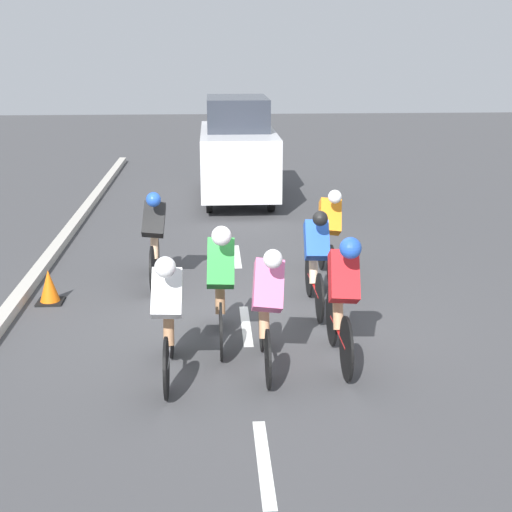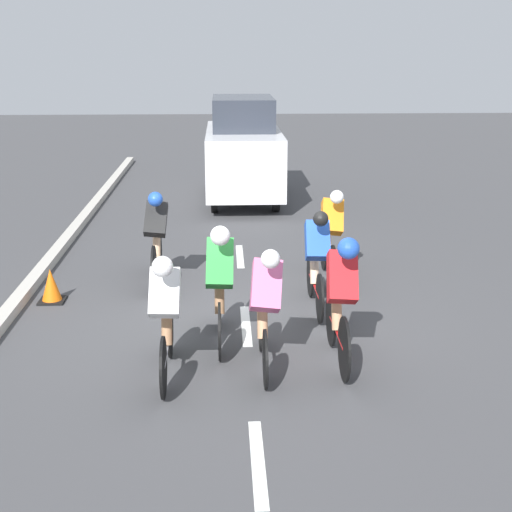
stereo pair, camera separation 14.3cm
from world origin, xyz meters
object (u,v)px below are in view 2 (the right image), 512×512
(cyclist_pink, at_px, (265,305))
(traffic_cone, at_px, (51,286))
(cyclist_white, at_px, (165,312))
(cyclist_green, at_px, (220,281))
(cyclist_red, at_px, (341,296))
(cyclist_orange, at_px, (331,233))
(support_car, at_px, (243,150))
(cyclist_blue, at_px, (317,258))
(cyclist_black, at_px, (156,236))

(cyclist_pink, relative_size, traffic_cone, 3.34)
(cyclist_white, relative_size, cyclist_green, 1.01)
(cyclist_red, xyz_separation_m, cyclist_pink, (0.86, 0.11, -0.05))
(cyclist_orange, distance_m, traffic_cone, 4.23)
(cyclist_pink, relative_size, support_car, 0.40)
(support_car, xyz_separation_m, traffic_cone, (2.96, 6.94, -0.94))
(cyclist_green, height_order, traffic_cone, cyclist_green)
(cyclist_green, bearing_deg, traffic_cone, -34.22)
(cyclist_blue, bearing_deg, traffic_cone, -7.85)
(cyclist_black, relative_size, support_car, 0.41)
(cyclist_white, bearing_deg, support_car, -96.74)
(cyclist_red, relative_size, cyclist_white, 1.00)
(cyclist_white, bearing_deg, cyclist_orange, -124.46)
(support_car, bearing_deg, cyclist_black, 76.41)
(cyclist_orange, bearing_deg, cyclist_red, 83.66)
(cyclist_blue, bearing_deg, cyclist_pink, 66.48)
(cyclist_white, bearing_deg, cyclist_black, -83.30)
(cyclist_pink, distance_m, cyclist_green, 0.89)
(cyclist_red, xyz_separation_m, cyclist_white, (1.94, 0.27, -0.05))
(cyclist_red, distance_m, cyclist_green, 1.50)
(cyclist_white, height_order, cyclist_pink, cyclist_pink)
(cyclist_blue, height_order, cyclist_orange, cyclist_orange)
(cyclist_white, distance_m, cyclist_orange, 4.04)
(cyclist_blue, xyz_separation_m, cyclist_orange, (-0.39, -1.30, 0.01))
(cyclist_black, bearing_deg, cyclist_orange, -178.52)
(cyclist_red, relative_size, cyclist_black, 1.01)
(cyclist_blue, bearing_deg, cyclist_black, -28.43)
(cyclist_red, distance_m, support_car, 9.25)
(traffic_cone, bearing_deg, cyclist_black, -153.66)
(cyclist_green, height_order, cyclist_black, cyclist_green)
(cyclist_white, xyz_separation_m, support_car, (-1.12, -9.48, 0.40))
(cyclist_green, xyz_separation_m, support_car, (-0.54, -8.58, 0.35))
(cyclist_pink, bearing_deg, cyclist_orange, -110.73)
(cyclist_blue, relative_size, cyclist_black, 1.02)
(cyclist_white, distance_m, traffic_cone, 3.18)
(cyclist_red, height_order, cyclist_black, cyclist_red)
(cyclist_orange, height_order, cyclist_green, cyclist_green)
(cyclist_black, height_order, traffic_cone, cyclist_black)
(cyclist_pink, bearing_deg, traffic_cone, -39.16)
(cyclist_red, relative_size, cyclist_green, 1.01)
(cyclist_orange, height_order, traffic_cone, cyclist_orange)
(cyclist_green, xyz_separation_m, cyclist_black, (0.97, -2.36, -0.05))
(cyclist_green, bearing_deg, support_car, -93.58)
(cyclist_black, bearing_deg, cyclist_white, 96.70)
(cyclist_red, bearing_deg, cyclist_black, -52.05)
(cyclist_orange, xyz_separation_m, cyclist_black, (2.67, 0.07, 0.01))
(cyclist_pink, height_order, traffic_cone, cyclist_pink)
(cyclist_blue, xyz_separation_m, traffic_cone, (3.73, -0.51, -0.52))
(cyclist_blue, xyz_separation_m, cyclist_green, (1.31, 1.13, 0.07))
(cyclist_red, distance_m, cyclist_black, 3.79)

